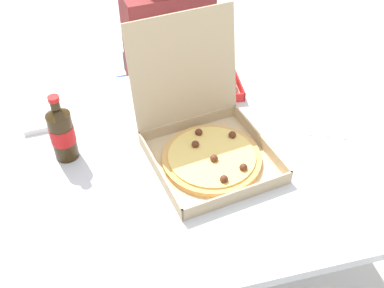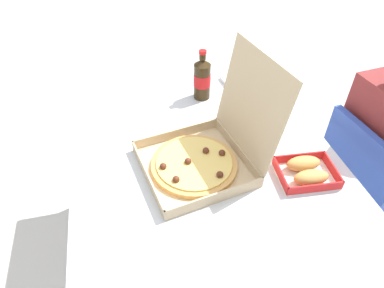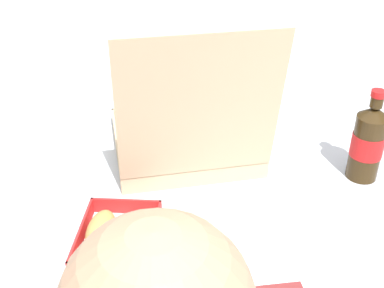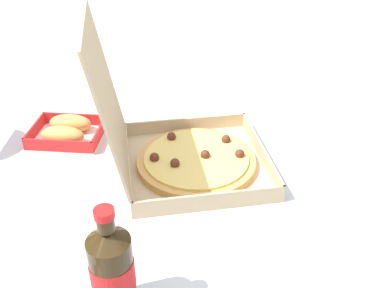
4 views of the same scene
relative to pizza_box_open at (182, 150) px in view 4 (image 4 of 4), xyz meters
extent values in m
cube|color=silver|center=(-0.05, 0.02, -0.07)|extent=(1.28, 0.95, 0.03)
cylinder|color=#B7B7BC|center=(0.52, -0.39, -0.45)|extent=(0.05, 0.05, 0.73)
cylinder|color=#B7B7BC|center=(0.52, 0.42, -0.45)|extent=(0.05, 0.05, 0.73)
cylinder|color=#B2B2B7|center=(0.21, 0.64, -0.60)|extent=(0.03, 0.03, 0.43)
cube|color=tan|center=(0.01, -0.04, -0.05)|extent=(0.40, 0.40, 0.01)
cube|color=tan|center=(0.04, -0.20, -0.03)|extent=(0.34, 0.07, 0.04)
cube|color=tan|center=(-0.16, -0.07, -0.03)|extent=(0.07, 0.34, 0.04)
cube|color=tan|center=(0.17, -0.01, -0.03)|extent=(0.07, 0.34, 0.04)
cube|color=tan|center=(-0.02, 0.13, -0.03)|extent=(0.34, 0.07, 0.04)
cube|color=tan|center=(-0.03, 0.16, 0.16)|extent=(0.35, 0.13, 0.34)
cylinder|color=tan|center=(0.01, -0.04, -0.04)|extent=(0.30, 0.30, 0.02)
cylinder|color=#EAC666|center=(0.01, -0.04, -0.03)|extent=(0.26, 0.26, 0.01)
sphere|color=#562819|center=(-0.03, 0.02, -0.02)|extent=(0.02, 0.02, 0.02)
sphere|color=#562819|center=(-0.01, 0.07, -0.02)|extent=(0.02, 0.02, 0.02)
sphere|color=#562819|center=(0.01, -0.06, -0.02)|extent=(0.02, 0.02, 0.02)
sphere|color=#562819|center=(0.01, -0.15, -0.02)|extent=(0.02, 0.02, 0.02)
sphere|color=#562819|center=(0.08, -0.12, -0.02)|extent=(0.02, 0.02, 0.02)
sphere|color=#562819|center=(0.09, 0.03, -0.02)|extent=(0.02, 0.02, 0.02)
cube|color=white|center=(0.14, 0.32, -0.05)|extent=(0.17, 0.20, 0.00)
cube|color=red|center=(0.13, 0.23, -0.03)|extent=(0.15, 0.02, 0.03)
cube|color=red|center=(0.14, 0.42, -0.03)|extent=(0.15, 0.02, 0.03)
cube|color=red|center=(0.06, 0.33, -0.03)|extent=(0.02, 0.19, 0.03)
cube|color=red|center=(0.21, 0.32, -0.03)|extent=(0.02, 0.19, 0.03)
ellipsoid|color=tan|center=(0.10, 0.33, -0.02)|extent=(0.07, 0.12, 0.05)
ellipsoid|color=tan|center=(0.17, 0.32, -0.02)|extent=(0.07, 0.12, 0.05)
cylinder|color=#33230F|center=(-0.42, 0.10, 0.03)|extent=(0.07, 0.07, 0.16)
cone|color=#33230F|center=(-0.42, 0.10, 0.12)|extent=(0.07, 0.07, 0.02)
cylinder|color=#33230F|center=(-0.42, 0.10, 0.15)|extent=(0.03, 0.03, 0.02)
cylinder|color=red|center=(-0.42, 0.10, 0.16)|extent=(0.03, 0.03, 0.01)
cylinder|color=red|center=(-0.42, 0.10, 0.04)|extent=(0.07, 0.07, 0.06)
cube|color=white|center=(0.43, 0.05, -0.05)|extent=(0.25, 0.22, 0.00)
camera|label=1|loc=(-0.29, -0.99, 0.92)|focal=42.84mm
camera|label=2|loc=(0.82, -0.24, 0.80)|focal=31.72mm
camera|label=3|loc=(0.01, 1.04, 0.61)|focal=45.19mm
camera|label=4|loc=(-0.91, -0.03, 0.60)|focal=41.23mm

